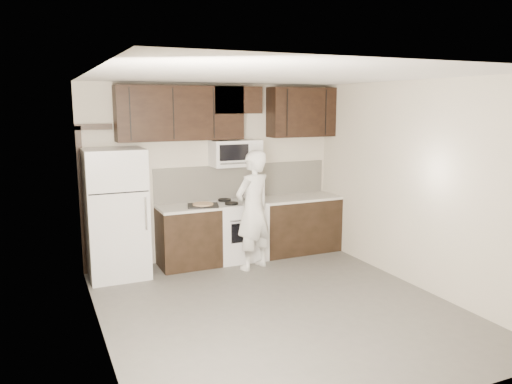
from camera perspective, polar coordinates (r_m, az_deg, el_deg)
floor at (r=6.12m, az=2.44°, el=-12.98°), size 4.50×4.50×0.00m
back_wall at (r=7.78m, az=-4.90°, el=2.29°), size 4.00×0.00×4.00m
ceiling at (r=5.64m, az=2.65°, el=13.14°), size 4.50×4.50×0.00m
counter_run at (r=7.89m, az=0.09°, el=-4.18°), size 2.95×0.64×0.91m
stove at (r=7.77m, az=-1.95°, el=-4.37°), size 0.76×0.66×0.94m
backsplash at (r=7.97m, az=-1.46°, el=1.28°), size 2.90×0.02×0.54m
upper_cabinets at (r=7.62m, az=-3.08°, el=9.18°), size 3.48×0.35×0.78m
microwave at (r=7.67m, az=-2.34°, el=4.47°), size 0.76×0.42×0.40m
refrigerator at (r=7.15m, az=-15.69°, el=-2.40°), size 0.80×0.76×1.80m
door_trim at (r=7.36m, az=-19.04°, el=0.53°), size 0.50×0.08×2.12m
saucepan at (r=7.86m, az=-1.16°, el=-0.28°), size 0.33×0.19×0.18m
baking_tray at (r=7.36m, az=-6.08°, el=-1.55°), size 0.52×0.44×0.02m
pizza at (r=7.36m, az=-6.08°, el=-1.38°), size 0.37×0.37×0.02m
person at (r=7.23m, az=-0.35°, el=-2.09°), size 0.75×0.63×1.75m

